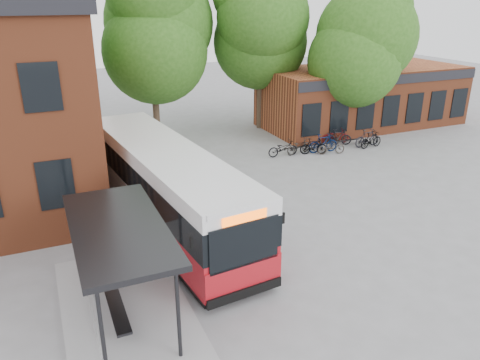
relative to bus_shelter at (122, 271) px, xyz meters
name	(u,v)px	position (x,y,z in m)	size (l,w,h in m)	color
ground	(253,264)	(4.50, 1.00, -1.45)	(100.00, 100.00, 0.00)	slate
shop_row	(362,96)	(19.50, 15.00, 0.55)	(14.00, 6.20, 4.00)	brown
bus_shelter	(122,271)	(0.00, 0.00, 0.00)	(3.60, 7.00, 2.90)	#232326
bike_rail	(323,146)	(13.78, 11.00, -1.26)	(5.20, 0.10, 0.38)	#232326
tree_0	(30,56)	(-1.50, 17.00, 4.05)	(7.92, 7.92, 11.00)	#255115
tree_1	(152,54)	(5.50, 18.00, 3.75)	(7.92, 7.92, 10.40)	#255115
tree_2	(261,46)	(12.50, 17.00, 4.05)	(7.92, 7.92, 11.00)	#255115
tree_3	(360,63)	(17.50, 13.00, 3.19)	(7.04, 7.04, 9.28)	#255115
city_bus	(166,186)	(2.67, 5.23, 0.13)	(2.66, 12.47, 3.17)	#A9121B
bicycle_0	(283,148)	(10.95, 10.80, -0.98)	(0.62, 1.77, 0.93)	black
bicycle_1	(313,146)	(12.76, 10.43, -0.97)	(0.45, 1.58, 0.95)	black
bicycle_2	(299,146)	(12.03, 10.86, -0.99)	(0.61, 1.76, 0.92)	#292724
bicycle_3	(323,143)	(13.44, 10.49, -0.89)	(0.53, 1.86, 1.12)	#07173C
bicycle_4	(331,147)	(13.70, 10.03, -1.02)	(0.58, 1.65, 0.87)	#3A332D
bicycle_5	(338,137)	(15.16, 11.42, -0.96)	(0.46, 1.62, 0.97)	black
bicycle_6	(335,136)	(15.19, 11.78, -1.00)	(0.60, 1.72, 0.90)	#5A080F
bicycle_7	(371,140)	(16.60, 10.10, -0.96)	(0.46, 1.64, 0.98)	black
bicycle_extra_0	(367,138)	(16.54, 10.40, -0.91)	(0.51, 1.81, 1.09)	black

